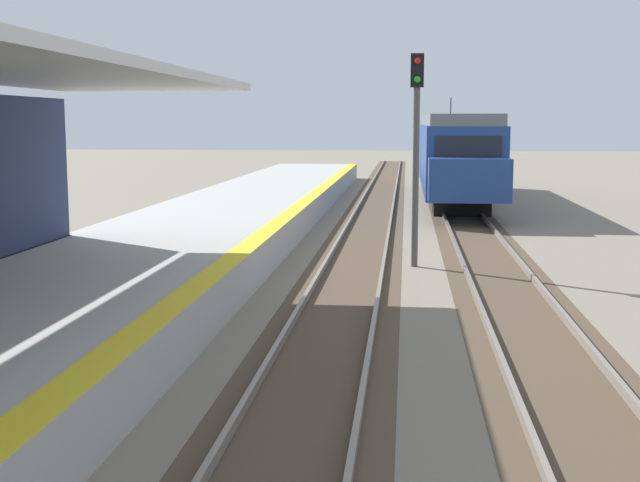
# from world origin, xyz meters

# --- Properties ---
(station_platform) EXTENTS (5.00, 80.00, 0.91)m
(station_platform) POSITION_xyz_m (-2.50, 16.00, 0.45)
(station_platform) COLOR #A8A8A3
(station_platform) RESTS_ON ground
(track_pair_nearest_platform) EXTENTS (2.34, 120.00, 0.16)m
(track_pair_nearest_platform) POSITION_xyz_m (1.90, 20.00, 0.05)
(track_pair_nearest_platform) COLOR #4C3D2D
(track_pair_nearest_platform) RESTS_ON ground
(track_pair_middle) EXTENTS (2.34, 120.00, 0.16)m
(track_pair_middle) POSITION_xyz_m (5.30, 20.00, 0.05)
(track_pair_middle) COLOR #4C3D2D
(track_pair_middle) RESTS_ON ground
(approaching_train) EXTENTS (2.93, 19.60, 4.76)m
(approaching_train) POSITION_xyz_m (5.30, 40.49, 2.18)
(approaching_train) COLOR navy
(approaching_train) RESTS_ON ground
(rail_signal_post) EXTENTS (0.32, 0.34, 5.20)m
(rail_signal_post) POSITION_xyz_m (3.38, 22.50, 3.19)
(rail_signal_post) COLOR #4C4C4C
(rail_signal_post) RESTS_ON ground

